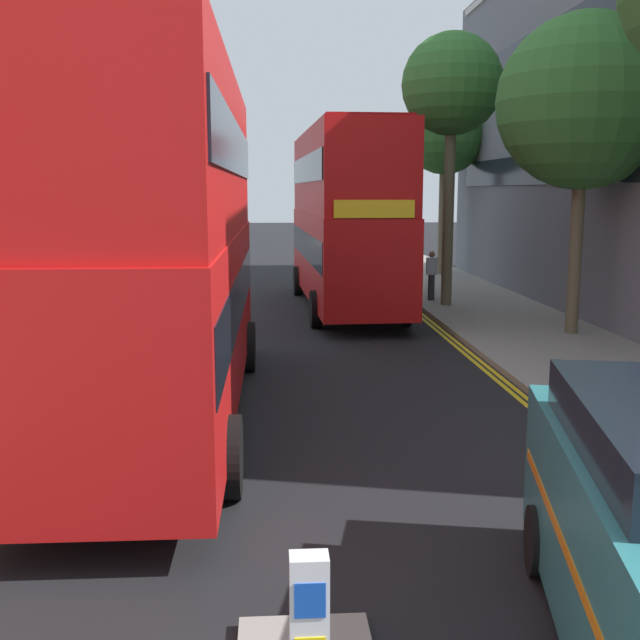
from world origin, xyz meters
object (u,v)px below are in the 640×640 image
double_decker_bus_oncoming (345,213)px  pedestrian_far (432,275)px  keep_left_bollard (309,634)px  double_decker_bus_away (159,235)px

double_decker_bus_oncoming → pedestrian_far: double_decker_bus_oncoming is taller
keep_left_bollard → double_decker_bus_oncoming: bearing=83.6°
keep_left_bollard → pedestrian_far: bearing=75.5°
double_decker_bus_oncoming → pedestrian_far: 3.68m
keep_left_bollard → pedestrian_far: 20.45m
double_decker_bus_oncoming → pedestrian_far: (2.97, 0.76, -2.04)m
double_decker_bus_away → double_decker_bus_oncoming: bearing=70.6°
double_decker_bus_oncoming → keep_left_bollard: bearing=-96.4°
pedestrian_far → double_decker_bus_away: bearing=-119.7°
keep_left_bollard → double_decker_bus_away: (-2.00, 7.32, 2.42)m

